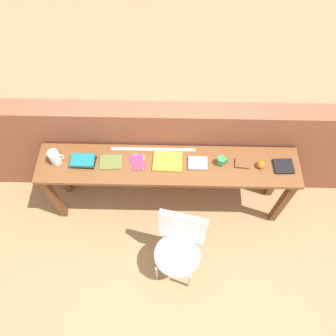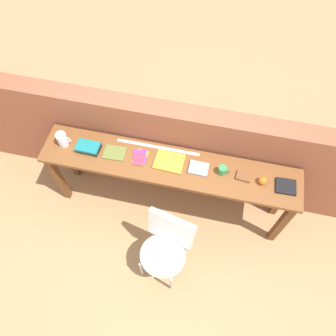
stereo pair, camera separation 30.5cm
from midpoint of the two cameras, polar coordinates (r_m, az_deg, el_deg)
ground_plane at (r=3.76m, az=1.51°, el=-10.42°), size 40.00×40.00×0.00m
brick_wall_back at (r=3.48m, az=3.90°, el=2.99°), size 6.00×0.20×1.27m
sideboard at (r=3.21m, az=2.90°, el=-0.93°), size 2.50×0.44×0.88m
chair_white_moulded at (r=3.14m, az=2.44°, el=-13.75°), size 0.53×0.54×0.89m
pitcher_white at (r=3.27m, az=-15.42°, el=4.64°), size 0.14×0.10×0.18m
book_stack_leftmost at (r=3.22m, az=-11.10°, el=3.33°), size 0.23×0.16×0.06m
magazine_cycling at (r=3.17m, az=-6.60°, el=2.42°), size 0.22×0.17×0.01m
pamphlet_pile_colourful at (r=3.13m, az=-2.15°, el=1.60°), size 0.15×0.19×0.01m
book_open_centre at (r=3.10m, az=3.03°, el=0.91°), size 0.29×0.23×0.02m
book_grey_hardcover at (r=3.08m, az=8.16°, el=-0.32°), size 0.18×0.15×0.03m
mug at (r=3.08m, az=12.27°, el=-0.61°), size 0.11×0.08×0.09m
leather_journal_brown at (r=3.13m, az=15.74°, el=-1.63°), size 0.14×0.11×0.02m
sports_ball_small at (r=3.13m, az=18.88°, el=-2.30°), size 0.08×0.08×0.08m
book_repair_rightmost at (r=3.20m, az=22.44°, el=-3.23°), size 0.19×0.17×0.03m
ruler_metal_back_edge at (r=3.19m, az=0.95°, el=3.42°), size 0.82×0.03×0.00m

